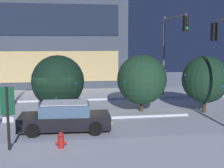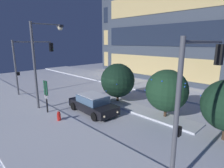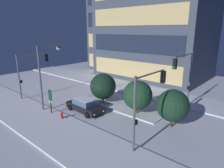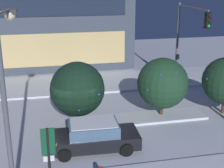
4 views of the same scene
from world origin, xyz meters
name	(u,v)px [view 1 (image 1 of 4)]	position (x,y,z in m)	size (l,w,h in m)	color
ground	(53,117)	(0.00, 0.00, 0.00)	(52.00, 52.00, 0.00)	silver
curb_strip_near	(46,166)	(0.00, -7.66, 0.07)	(52.00, 5.20, 0.14)	silver
curb_strip_far	(57,95)	(0.00, 7.66, 0.07)	(52.00, 5.20, 0.14)	silver
median_strip	(114,114)	(3.67, -0.01, 0.07)	(9.00, 1.80, 0.14)	silver
car_near	(65,117)	(0.69, -3.02, 0.71)	(4.70, 2.27, 1.49)	black
traffic_light_corner_far_right	(172,42)	(8.78, 4.07, 4.48)	(0.32, 4.84, 6.53)	#565960
fire_hydrant	(61,142)	(0.51, -5.99, 0.40)	(0.48, 0.26, 0.82)	red
parking_info_sign	(8,112)	(-1.57, -5.88, 1.73)	(0.55, 0.12, 2.73)	black
decorated_tree_median	(142,80)	(5.49, 0.17, 2.17)	(3.12, 3.12, 3.74)	#473323
decorated_tree_left_of_median	(205,79)	(9.57, -0.16, 2.15)	(3.00, 2.99, 3.64)	#473323
decorated_tree_right_of_median	(58,82)	(0.31, 0.33, 2.13)	(3.20, 3.20, 3.73)	#473323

